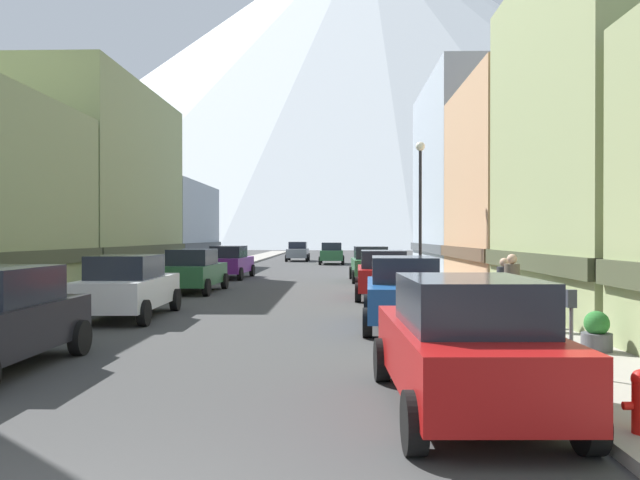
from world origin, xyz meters
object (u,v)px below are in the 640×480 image
(car_right_3, at_px, (371,264))
(car_right_0, at_px, (465,343))
(pedestrian_0, at_px, (512,293))
(car_left_1, at_px, (128,286))
(car_left_2, at_px, (194,270))
(potted_plant_1, at_px, (96,283))
(car_driving_1, at_px, (298,251))
(trash_bin_right, at_px, (512,305))
(car_right_2, at_px, (383,274))
(car_driving_0, at_px, (332,253))
(streetlamp_right, at_px, (420,193))
(parking_meter_near, at_px, (571,320))
(car_left_3, at_px, (230,262))
(car_right_1, at_px, (404,292))
(pedestrian_2, at_px, (504,293))
(potted_plant_0, at_px, (597,333))

(car_right_3, bearing_deg, car_right_0, -89.99)
(pedestrian_0, bearing_deg, car_left_1, 166.15)
(car_left_2, relative_size, car_right_3, 1.00)
(car_left_1, bearing_deg, potted_plant_1, 119.29)
(car_driving_1, relative_size, trash_bin_right, 4.49)
(car_driving_1, height_order, trash_bin_right, car_driving_1)
(car_left_1, relative_size, car_right_2, 1.00)
(car_right_3, distance_m, car_driving_0, 19.34)
(car_right_2, xyz_separation_m, pedestrian_0, (2.45, -8.37, 0.06))
(streetlamp_right, bearing_deg, parking_meter_near, -88.42)
(car_left_1, relative_size, car_left_3, 0.99)
(car_right_1, relative_size, car_driving_1, 1.02)
(car_right_3, bearing_deg, pedestrian_2, -81.35)
(car_driving_0, height_order, potted_plant_1, car_driving_0)
(car_right_1, relative_size, parking_meter_near, 3.37)
(car_right_3, xyz_separation_m, potted_plant_0, (3.20, -19.76, -0.41))
(car_left_1, height_order, pedestrian_0, pedestrian_0)
(car_left_1, bearing_deg, pedestrian_0, -13.85)
(car_driving_1, height_order, streetlamp_right, streetlamp_right)
(car_right_3, relative_size, car_driving_1, 1.01)
(car_right_0, height_order, pedestrian_0, pedestrian_0)
(car_driving_0, height_order, parking_meter_near, car_driving_0)
(car_right_1, distance_m, car_driving_0, 35.08)
(car_driving_0, relative_size, potted_plant_0, 5.85)
(car_right_0, relative_size, trash_bin_right, 4.55)
(car_left_3, xyz_separation_m, streetlamp_right, (9.15, -9.24, 3.09))
(trash_bin_right, bearing_deg, car_left_1, 168.12)
(potted_plant_0, bearing_deg, car_right_1, 128.89)
(car_driving_1, height_order, parking_meter_near, car_driving_1)
(parking_meter_near, relative_size, pedestrian_2, 0.82)
(pedestrian_0, bearing_deg, car_right_0, -110.53)
(car_right_0, xyz_separation_m, car_right_2, (-0.00, 14.91, 0.00))
(car_right_0, height_order, streetlamp_right, streetlamp_right)
(car_right_1, bearing_deg, pedestrian_0, -22.27)
(car_left_2, height_order, car_right_3, same)
(car_right_2, relative_size, car_driving_1, 1.01)
(car_left_1, bearing_deg, car_left_3, 90.02)
(car_right_2, bearing_deg, trash_bin_right, -72.37)
(car_right_1, relative_size, car_driving_0, 1.02)
(car_left_1, bearing_deg, pedestrian_2, -10.08)
(car_left_1, xyz_separation_m, car_right_3, (7.60, 14.32, 0.00))
(potted_plant_1, height_order, pedestrian_0, pedestrian_0)
(car_driving_0, distance_m, potted_plant_0, 39.35)
(car_right_2, relative_size, car_driving_0, 1.01)
(parking_meter_near, height_order, pedestrian_2, pedestrian_2)
(car_right_0, relative_size, car_driving_1, 1.01)
(car_left_3, xyz_separation_m, trash_bin_right, (10.15, -18.38, -0.26))
(car_right_0, bearing_deg, car_driving_1, 96.34)
(car_right_0, distance_m, parking_meter_near, 2.47)
(car_right_0, bearing_deg, potted_plant_1, 126.27)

